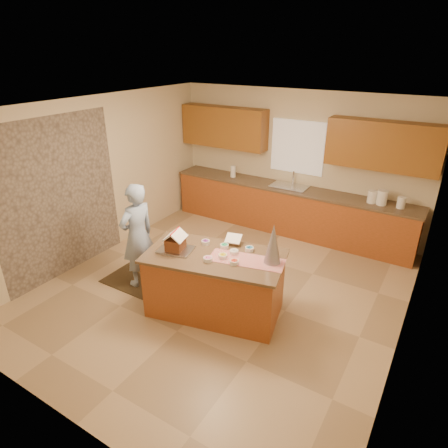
% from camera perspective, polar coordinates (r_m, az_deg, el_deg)
% --- Properties ---
extents(floor, '(5.50, 5.50, 0.00)m').
position_cam_1_polar(floor, '(6.03, -0.19, -9.55)').
color(floor, tan).
rests_on(floor, ground).
extents(ceiling, '(5.50, 5.50, 0.00)m').
position_cam_1_polar(ceiling, '(5.03, -0.23, 16.75)').
color(ceiling, silver).
rests_on(ceiling, floor).
extents(wall_back, '(5.50, 5.50, 0.00)m').
position_cam_1_polar(wall_back, '(7.74, 10.69, 8.97)').
color(wall_back, beige).
rests_on(wall_back, floor).
extents(wall_front, '(5.50, 5.50, 0.00)m').
position_cam_1_polar(wall_front, '(3.65, -24.11, -11.99)').
color(wall_front, beige).
rests_on(wall_front, floor).
extents(wall_left, '(5.50, 5.50, 0.00)m').
position_cam_1_polar(wall_left, '(6.96, -18.12, 6.37)').
color(wall_left, beige).
rests_on(wall_left, floor).
extents(wall_right, '(5.50, 5.50, 0.00)m').
position_cam_1_polar(wall_right, '(4.71, 26.71, -3.93)').
color(wall_right, beige).
rests_on(wall_right, floor).
extents(stone_accent, '(0.00, 2.50, 2.50)m').
position_cam_1_polar(stone_accent, '(6.52, -23.10, 3.44)').
color(stone_accent, gray).
rests_on(stone_accent, wall_left).
extents(window_curtain, '(1.05, 0.03, 1.00)m').
position_cam_1_polar(window_curtain, '(7.64, 10.78, 11.08)').
color(window_curtain, white).
rests_on(window_curtain, wall_back).
extents(back_counter_base, '(4.80, 0.60, 0.88)m').
position_cam_1_polar(back_counter_base, '(7.77, 9.35, 2.01)').
color(back_counter_base, '#A14721').
rests_on(back_counter_base, floor).
extents(back_counter_top, '(4.85, 0.63, 0.04)m').
position_cam_1_polar(back_counter_top, '(7.61, 9.59, 5.21)').
color(back_counter_top, brown).
rests_on(back_counter_top, back_counter_base).
extents(upper_cabinet_left, '(1.85, 0.35, 0.80)m').
position_cam_1_polar(upper_cabinet_left, '(8.12, 0.02, 14.11)').
color(upper_cabinet_left, olive).
rests_on(upper_cabinet_left, wall_back).
extents(upper_cabinet_right, '(1.85, 0.35, 0.80)m').
position_cam_1_polar(upper_cabinet_right, '(7.05, 22.43, 10.64)').
color(upper_cabinet_right, olive).
rests_on(upper_cabinet_right, wall_back).
extents(sink, '(0.70, 0.45, 0.12)m').
position_cam_1_polar(sink, '(7.61, 9.58, 5.14)').
color(sink, silver).
rests_on(sink, back_counter_top).
extents(faucet, '(0.03, 0.03, 0.28)m').
position_cam_1_polar(faucet, '(7.71, 10.19, 6.70)').
color(faucet, silver).
rests_on(faucet, back_counter_top).
extents(island_base, '(1.91, 1.25, 0.86)m').
position_cam_1_polar(island_base, '(5.36, -1.36, -8.94)').
color(island_base, '#A14721').
rests_on(island_base, floor).
extents(island_top, '(2.00, 1.34, 0.04)m').
position_cam_1_polar(island_top, '(5.12, -1.41, -4.77)').
color(island_top, brown).
rests_on(island_top, island_base).
extents(table_runner, '(1.03, 0.56, 0.01)m').
position_cam_1_polar(table_runner, '(5.00, 3.34, -5.32)').
color(table_runner, '#B00C12').
rests_on(table_runner, island_top).
extents(baking_tray, '(0.51, 0.42, 0.02)m').
position_cam_1_polar(baking_tray, '(5.25, -7.12, -3.77)').
color(baking_tray, silver).
rests_on(baking_tray, island_top).
extents(cookbook, '(0.25, 0.21, 0.09)m').
position_cam_1_polar(cookbook, '(5.34, 1.40, -2.15)').
color(cookbook, white).
rests_on(cookbook, island_top).
extents(tinsel_tree, '(0.26, 0.26, 0.54)m').
position_cam_1_polar(tinsel_tree, '(4.85, 7.24, -2.91)').
color(tinsel_tree, silver).
rests_on(tinsel_tree, island_top).
extents(rug, '(1.10, 0.72, 0.01)m').
position_cam_1_polar(rug, '(6.35, -12.27, -8.18)').
color(rug, black).
rests_on(rug, floor).
extents(boy, '(0.48, 0.65, 1.62)m').
position_cam_1_polar(boy, '(5.92, -12.63, -1.67)').
color(boy, '#90A8CD').
rests_on(boy, rug).
extents(canister_a, '(0.16, 0.16, 0.22)m').
position_cam_1_polar(canister_a, '(7.18, 20.98, 3.77)').
color(canister_a, white).
rests_on(canister_a, back_counter_top).
extents(canister_b, '(0.18, 0.18, 0.25)m').
position_cam_1_polar(canister_b, '(7.15, 22.27, 3.64)').
color(canister_b, white).
rests_on(canister_b, back_counter_top).
extents(canister_c, '(0.14, 0.14, 0.20)m').
position_cam_1_polar(canister_c, '(7.13, 24.65, 2.89)').
color(canister_c, white).
rests_on(canister_c, back_counter_top).
extents(paper_towel, '(0.11, 0.11, 0.23)m').
position_cam_1_polar(paper_towel, '(8.08, 1.35, 7.75)').
color(paper_towel, white).
rests_on(paper_towel, back_counter_top).
extents(gingerbread_house, '(0.32, 0.33, 0.27)m').
position_cam_1_polar(gingerbread_house, '(5.20, -7.18, -2.66)').
color(gingerbread_house, brown).
rests_on(gingerbread_house, baking_tray).
extents(candy_bowls, '(0.73, 0.64, 0.05)m').
position_cam_1_polar(candy_bowls, '(5.12, 0.21, -4.18)').
color(candy_bowls, silver).
rests_on(candy_bowls, island_top).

